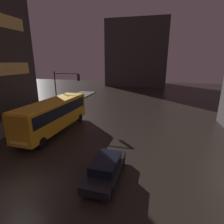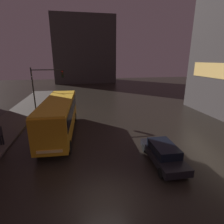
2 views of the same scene
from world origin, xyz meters
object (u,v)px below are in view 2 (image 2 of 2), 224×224
object	(u,v)px
bus_near	(59,114)
traffic_light_main	(44,83)
car_taxi	(163,153)
pedestrian_near	(0,133)

from	to	relation	value
bus_near	traffic_light_main	distance (m)	7.32
car_taxi	traffic_light_main	xyz separation A→B (m)	(-9.86, 12.92, 3.44)
pedestrian_near	bus_near	bearing A→B (deg)	125.62
bus_near	car_taxi	size ratio (longest dim) A/B	2.22
bus_near	car_taxi	world-z (taller)	bus_near
traffic_light_main	car_taxi	bearing A→B (deg)	-52.64
bus_near	car_taxi	xyz separation A→B (m)	(7.57, -6.28, -1.38)
pedestrian_near	traffic_light_main	distance (m)	9.10
bus_near	pedestrian_near	xyz separation A→B (m)	(-4.58, -1.67, -0.87)
bus_near	pedestrian_near	bearing A→B (deg)	22.29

